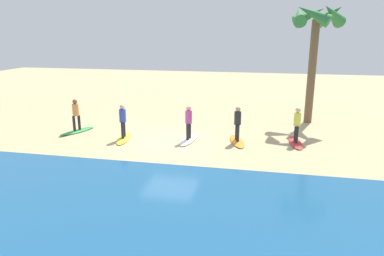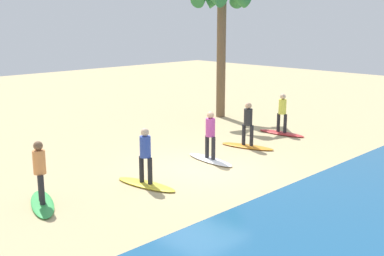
{
  "view_description": "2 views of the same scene",
  "coord_description": "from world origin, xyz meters",
  "px_view_note": "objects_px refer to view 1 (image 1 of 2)",
  "views": [
    {
      "loc": [
        -4.35,
        15.67,
        5.13
      ],
      "look_at": [
        -1.21,
        0.64,
        0.92
      ],
      "focal_mm": 33.41,
      "sensor_mm": 36.0,
      "label": 1
    },
    {
      "loc": [
        10.66,
        10.41,
        4.74
      ],
      "look_at": [
        -0.14,
        -0.56,
        1.24
      ],
      "focal_mm": 44.8,
      "sensor_mm": 36.0,
      "label": 2
    }
  ],
  "objects_px": {
    "surfboard_yellow": "(124,138)",
    "surfer_green": "(76,113)",
    "surfboard_white": "(189,140)",
    "surfboard_green": "(77,131)",
    "surfer_red": "(297,122)",
    "surfer_orange": "(238,121)",
    "palm_tree": "(316,27)",
    "surfer_white": "(189,120)",
    "surfer_yellow": "(123,119)",
    "surfboard_orange": "(237,141)",
    "surfboard_red": "(295,143)"
  },
  "relations": [
    {
      "from": "surfer_red",
      "to": "surfboard_orange",
      "type": "relative_size",
      "value": 0.78
    },
    {
      "from": "surfer_white",
      "to": "surfboard_green",
      "type": "relative_size",
      "value": 0.78
    },
    {
      "from": "surfboard_yellow",
      "to": "surfer_green",
      "type": "distance_m",
      "value": 3.14
    },
    {
      "from": "surfer_green",
      "to": "palm_tree",
      "type": "xyz_separation_m",
      "value": [
        -12.01,
        -4.6,
        4.29
      ]
    },
    {
      "from": "surfboard_red",
      "to": "surfboard_orange",
      "type": "xyz_separation_m",
      "value": [
        2.72,
        0.36,
        0.0
      ]
    },
    {
      "from": "surfboard_orange",
      "to": "surfer_green",
      "type": "xyz_separation_m",
      "value": [
        8.34,
        -0.09,
        0.99
      ]
    },
    {
      "from": "surfboard_orange",
      "to": "palm_tree",
      "type": "distance_m",
      "value": 7.97
    },
    {
      "from": "surfboard_orange",
      "to": "surfboard_green",
      "type": "xyz_separation_m",
      "value": [
        8.34,
        -0.09,
        0.0
      ]
    },
    {
      "from": "surfer_white",
      "to": "surfboard_yellow",
      "type": "relative_size",
      "value": 0.78
    },
    {
      "from": "surfer_yellow",
      "to": "surfer_green",
      "type": "height_order",
      "value": "same"
    },
    {
      "from": "surfboard_green",
      "to": "surfboard_red",
      "type": "bearing_deg",
      "value": 113.89
    },
    {
      "from": "surfboard_green",
      "to": "surfer_yellow",
      "type": "bearing_deg",
      "value": 98.28
    },
    {
      "from": "surfboard_green",
      "to": "surfer_green",
      "type": "height_order",
      "value": "surfer_green"
    },
    {
      "from": "surfboard_white",
      "to": "palm_tree",
      "type": "xyz_separation_m",
      "value": [
        -5.97,
        -4.92,
        5.28
      ]
    },
    {
      "from": "surfer_green",
      "to": "surfboard_white",
      "type": "bearing_deg",
      "value": 176.97
    },
    {
      "from": "surfer_yellow",
      "to": "surfer_green",
      "type": "relative_size",
      "value": 1.0
    },
    {
      "from": "surfer_white",
      "to": "palm_tree",
      "type": "xyz_separation_m",
      "value": [
        -5.97,
        -4.92,
        4.29
      ]
    },
    {
      "from": "surfer_white",
      "to": "surfboard_yellow",
      "type": "bearing_deg",
      "value": 7.45
    },
    {
      "from": "surfer_red",
      "to": "surfboard_yellow",
      "type": "bearing_deg",
      "value": 6.96
    },
    {
      "from": "surfboard_yellow",
      "to": "surfer_yellow",
      "type": "xyz_separation_m",
      "value": [
        0.0,
        -0.0,
        0.99
      ]
    },
    {
      "from": "surfer_red",
      "to": "surfer_green",
      "type": "relative_size",
      "value": 1.0
    },
    {
      "from": "surfer_red",
      "to": "surfer_white",
      "type": "bearing_deg",
      "value": 6.65
    },
    {
      "from": "surfboard_white",
      "to": "surfer_green",
      "type": "xyz_separation_m",
      "value": [
        6.04,
        -0.32,
        0.99
      ]
    },
    {
      "from": "surfboard_white",
      "to": "palm_tree",
      "type": "relative_size",
      "value": 0.32
    },
    {
      "from": "surfer_green",
      "to": "surfer_red",
      "type": "bearing_deg",
      "value": -178.63
    },
    {
      "from": "surfboard_green",
      "to": "palm_tree",
      "type": "xyz_separation_m",
      "value": [
        -12.01,
        -4.6,
        5.28
      ]
    },
    {
      "from": "surfer_red",
      "to": "surfboard_orange",
      "type": "bearing_deg",
      "value": 7.52
    },
    {
      "from": "surfboard_green",
      "to": "surfer_green",
      "type": "bearing_deg",
      "value": 0.0
    },
    {
      "from": "surfboard_orange",
      "to": "surfer_orange",
      "type": "distance_m",
      "value": 0.99
    },
    {
      "from": "palm_tree",
      "to": "surfboard_white",
      "type": "bearing_deg",
      "value": 39.51
    },
    {
      "from": "surfer_orange",
      "to": "surfer_yellow",
      "type": "bearing_deg",
      "value": 6.68
    },
    {
      "from": "surfboard_orange",
      "to": "surfer_white",
      "type": "height_order",
      "value": "surfer_white"
    },
    {
      "from": "surfer_red",
      "to": "surfer_green",
      "type": "xyz_separation_m",
      "value": [
        11.06,
        0.26,
        0.0
      ]
    },
    {
      "from": "surfer_red",
      "to": "surfer_white",
      "type": "relative_size",
      "value": 1.0
    },
    {
      "from": "surfboard_white",
      "to": "surfboard_green",
      "type": "distance_m",
      "value": 6.05
    },
    {
      "from": "surfboard_orange",
      "to": "surfer_green",
      "type": "height_order",
      "value": "surfer_green"
    },
    {
      "from": "surfer_orange",
      "to": "palm_tree",
      "type": "distance_m",
      "value": 7.35
    },
    {
      "from": "surfboard_orange",
      "to": "surfboard_white",
      "type": "relative_size",
      "value": 1.0
    },
    {
      "from": "surfer_yellow",
      "to": "surfboard_yellow",
      "type": "bearing_deg",
      "value": 90.0
    },
    {
      "from": "surfer_white",
      "to": "surfer_green",
      "type": "height_order",
      "value": "same"
    },
    {
      "from": "surfer_white",
      "to": "surfer_green",
      "type": "xyz_separation_m",
      "value": [
        6.04,
        -0.32,
        0.0
      ]
    },
    {
      "from": "surfer_yellow",
      "to": "surfboard_green",
      "type": "height_order",
      "value": "surfer_yellow"
    },
    {
      "from": "surfer_yellow",
      "to": "surfer_orange",
      "type": "bearing_deg",
      "value": -173.32
    },
    {
      "from": "surfer_red",
      "to": "surfer_yellow",
      "type": "xyz_separation_m",
      "value": [
        8.17,
        1.0,
        0.0
      ]
    },
    {
      "from": "surfboard_orange",
      "to": "surfboard_yellow",
      "type": "distance_m",
      "value": 5.49
    },
    {
      "from": "surfboard_red",
      "to": "surfer_green",
      "type": "bearing_deg",
      "value": -93.97
    },
    {
      "from": "surfboard_white",
      "to": "surfboard_green",
      "type": "relative_size",
      "value": 1.0
    },
    {
      "from": "surfer_red",
      "to": "surfboard_green",
      "type": "bearing_deg",
      "value": 1.37
    },
    {
      "from": "surfboard_orange",
      "to": "palm_tree",
      "type": "relative_size",
      "value": 0.32
    },
    {
      "from": "surfer_orange",
      "to": "surfboard_yellow",
      "type": "bearing_deg",
      "value": 6.68
    }
  ]
}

